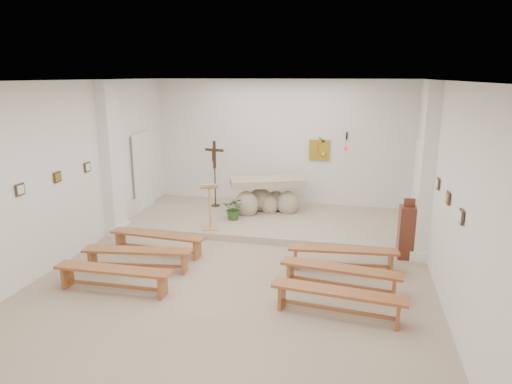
% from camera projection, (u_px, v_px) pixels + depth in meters
% --- Properties ---
extents(ground, '(7.00, 10.00, 0.00)m').
position_uv_depth(ground, '(233.00, 283.00, 8.12)').
color(ground, tan).
rests_on(ground, ground).
extents(wall_left, '(0.02, 10.00, 3.50)m').
position_uv_depth(wall_left, '(49.00, 178.00, 8.42)').
color(wall_left, white).
rests_on(wall_left, ground).
extents(wall_right, '(0.02, 10.00, 3.50)m').
position_uv_depth(wall_right, '(452.00, 200.00, 6.94)').
color(wall_right, white).
rests_on(wall_right, ground).
extents(wall_back, '(7.00, 0.02, 3.50)m').
position_uv_depth(wall_back, '(281.00, 145.00, 12.40)').
color(wall_back, white).
rests_on(wall_back, ground).
extents(ceiling, '(7.00, 10.00, 0.02)m').
position_uv_depth(ceiling, '(230.00, 81.00, 7.25)').
color(ceiling, silver).
rests_on(ceiling, wall_back).
extents(sanctuary_platform, '(6.98, 3.00, 0.15)m').
position_uv_depth(sanctuary_platform, '(270.00, 220.00, 11.41)').
color(sanctuary_platform, tan).
rests_on(sanctuary_platform, ground).
extents(pilaster_left, '(0.26, 0.55, 3.50)m').
position_uv_depth(pilaster_left, '(111.00, 159.00, 10.29)').
color(pilaster_left, white).
rests_on(pilaster_left, ground).
extents(pilaster_right, '(0.26, 0.55, 3.50)m').
position_uv_depth(pilaster_right, '(426.00, 173.00, 8.86)').
color(pilaster_right, white).
rests_on(pilaster_right, ground).
extents(gold_wall_relief, '(0.55, 0.04, 0.55)m').
position_uv_depth(gold_wall_relief, '(319.00, 150.00, 12.17)').
color(gold_wall_relief, gold).
rests_on(gold_wall_relief, wall_back).
extents(sanctuary_lamp, '(0.11, 0.36, 0.44)m').
position_uv_depth(sanctuary_lamp, '(346.00, 146.00, 11.75)').
color(sanctuary_lamp, black).
rests_on(sanctuary_lamp, wall_back).
extents(station_frame_left_front, '(0.03, 0.20, 0.20)m').
position_uv_depth(station_frame_left_front, '(20.00, 190.00, 7.67)').
color(station_frame_left_front, '#3C2C1A').
rests_on(station_frame_left_front, wall_left).
extents(station_frame_left_mid, '(0.03, 0.20, 0.20)m').
position_uv_depth(station_frame_left_mid, '(57.00, 177.00, 8.61)').
color(station_frame_left_mid, '#3C2C1A').
rests_on(station_frame_left_mid, wall_left).
extents(station_frame_left_rear, '(0.03, 0.20, 0.20)m').
position_uv_depth(station_frame_left_rear, '(87.00, 167.00, 9.56)').
color(station_frame_left_rear, '#3C2C1A').
rests_on(station_frame_left_rear, wall_left).
extents(station_frame_right_front, '(0.03, 0.20, 0.20)m').
position_uv_depth(station_frame_right_front, '(461.00, 217.00, 6.20)').
color(station_frame_right_front, '#3C2C1A').
rests_on(station_frame_right_front, wall_right).
extents(station_frame_right_mid, '(0.03, 0.20, 0.20)m').
position_uv_depth(station_frame_right_mid, '(448.00, 198.00, 7.14)').
color(station_frame_right_mid, '#3C2C1A').
rests_on(station_frame_right_mid, wall_right).
extents(station_frame_right_rear, '(0.03, 0.20, 0.20)m').
position_uv_depth(station_frame_right_rear, '(438.00, 184.00, 8.09)').
color(station_frame_right_rear, '#3C2C1A').
rests_on(station_frame_right_rear, wall_right).
extents(radiator_left, '(0.10, 0.85, 0.52)m').
position_uv_depth(radiator_left, '(129.00, 213.00, 11.33)').
color(radiator_left, silver).
rests_on(radiator_left, ground).
extents(radiator_right, '(0.10, 0.85, 0.52)m').
position_uv_depth(radiator_right, '(418.00, 233.00, 9.87)').
color(radiator_right, silver).
rests_on(radiator_right, ground).
extents(altar, '(2.02, 1.34, 0.97)m').
position_uv_depth(altar, '(267.00, 198.00, 11.75)').
color(altar, '#B9A88D').
rests_on(altar, sanctuary_platform).
extents(lectern, '(0.48, 0.44, 1.11)m').
position_uv_depth(lectern, '(210.00, 206.00, 10.37)').
color(lectern, tan).
rests_on(lectern, sanctuary_platform).
extents(crucifix_stand, '(0.53, 0.23, 1.77)m').
position_uv_depth(crucifix_stand, '(215.00, 169.00, 12.11)').
color(crucifix_stand, '#321E0F').
rests_on(crucifix_stand, sanctuary_platform).
extents(potted_plant, '(0.55, 0.49, 0.57)m').
position_uv_depth(potted_plant, '(234.00, 208.00, 11.15)').
color(potted_plant, '#2D5522').
rests_on(potted_plant, sanctuary_platform).
extents(donation_pedestal, '(0.35, 0.35, 1.24)m').
position_uv_depth(donation_pedestal, '(407.00, 232.00, 9.11)').
color(donation_pedestal, brown).
rests_on(donation_pedestal, ground).
extents(bench_left_front, '(2.07, 0.49, 0.43)m').
position_uv_depth(bench_left_front, '(158.00, 239.00, 9.38)').
color(bench_left_front, '#97562B').
rests_on(bench_left_front, ground).
extents(bench_right_front, '(2.07, 0.51, 0.43)m').
position_uv_depth(bench_right_front, '(343.00, 254.00, 8.58)').
color(bench_right_front, '#97562B').
rests_on(bench_right_front, ground).
extents(bench_left_second, '(2.08, 0.60, 0.43)m').
position_uv_depth(bench_left_second, '(138.00, 255.00, 8.54)').
color(bench_left_second, '#97562B').
rests_on(bench_left_second, ground).
extents(bench_right_second, '(2.08, 0.60, 0.43)m').
position_uv_depth(bench_right_second, '(341.00, 273.00, 7.75)').
color(bench_right_second, '#97562B').
rests_on(bench_right_second, ground).
extents(bench_left_third, '(2.05, 0.34, 0.43)m').
position_uv_depth(bench_left_third, '(113.00, 274.00, 7.71)').
color(bench_left_third, '#97562B').
rests_on(bench_left_third, ground).
extents(bench_right_third, '(2.07, 0.56, 0.43)m').
position_uv_depth(bench_right_third, '(338.00, 297.00, 6.91)').
color(bench_right_third, '#97562B').
rests_on(bench_right_third, ground).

